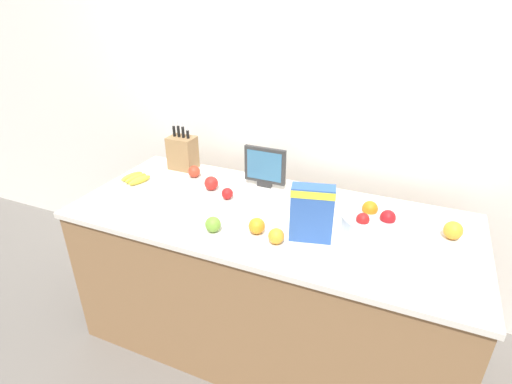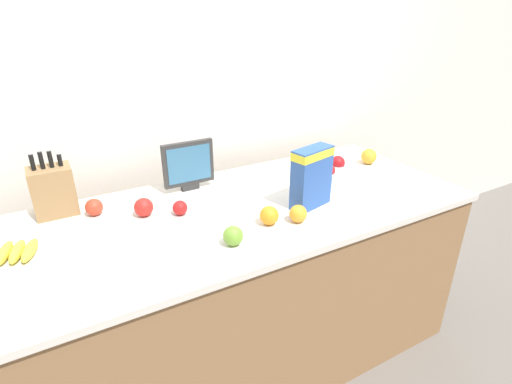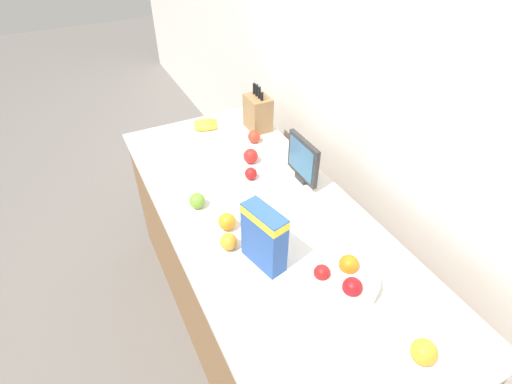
# 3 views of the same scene
# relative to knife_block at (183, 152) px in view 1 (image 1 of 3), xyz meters

# --- Properties ---
(ground_plane) EXTENTS (14.00, 14.00, 0.00)m
(ground_plane) POSITION_rel_knife_block_xyz_m (0.75, -0.35, -1.00)
(ground_plane) COLOR slate
(wall_back) EXTENTS (9.00, 0.06, 2.60)m
(wall_back) POSITION_rel_knife_block_xyz_m (0.75, 0.32, 0.30)
(wall_back) COLOR silver
(wall_back) RESTS_ON ground_plane
(counter) EXTENTS (2.11, 0.90, 0.89)m
(counter) POSITION_rel_knife_block_xyz_m (0.75, -0.35, -0.55)
(counter) COLOR olive
(counter) RESTS_ON ground_plane
(knife_block) EXTENTS (0.17, 0.13, 0.32)m
(knife_block) POSITION_rel_knife_block_xyz_m (0.00, 0.00, 0.00)
(knife_block) COLOR #937047
(knife_block) RESTS_ON counter
(small_monitor) EXTENTS (0.25, 0.03, 0.25)m
(small_monitor) POSITION_rel_knife_block_xyz_m (0.60, -0.05, 0.02)
(small_monitor) COLOR #2D2D2D
(small_monitor) RESTS_ON counter
(cereal_box) EXTENTS (0.21, 0.13, 0.28)m
(cereal_box) POSITION_rel_knife_block_xyz_m (1.01, -0.48, 0.04)
(cereal_box) COLOR #2D56A8
(cereal_box) RESTS_ON counter
(fruit_bowl) EXTENTS (0.29, 0.29, 0.12)m
(fruit_bowl) POSITION_rel_knife_block_xyz_m (1.26, -0.28, -0.07)
(fruit_bowl) COLOR silver
(fruit_bowl) RESTS_ON counter
(banana_bunch) EXTENTS (0.16, 0.18, 0.04)m
(banana_bunch) POSITION_rel_knife_block_xyz_m (-0.16, -0.29, -0.09)
(banana_bunch) COLOR yellow
(banana_bunch) RESTS_ON counter
(apple_near_bananas) EXTENTS (0.07, 0.07, 0.07)m
(apple_near_bananas) POSITION_rel_knife_block_xyz_m (0.47, -0.28, -0.08)
(apple_near_bananas) COLOR red
(apple_near_bananas) RESTS_ON counter
(apple_by_knife_block) EXTENTS (0.08, 0.08, 0.08)m
(apple_by_knife_block) POSITION_rel_knife_block_xyz_m (0.56, -0.61, -0.07)
(apple_by_knife_block) COLOR #6B9E33
(apple_by_knife_block) RESTS_ON counter
(apple_front) EXTENTS (0.08, 0.08, 0.08)m
(apple_front) POSITION_rel_knife_block_xyz_m (0.33, -0.21, -0.07)
(apple_front) COLOR red
(apple_front) RESTS_ON counter
(apple_rightmost) EXTENTS (0.08, 0.08, 0.08)m
(apple_rightmost) POSITION_rel_knife_block_xyz_m (0.14, -0.10, -0.07)
(apple_rightmost) COLOR red
(apple_rightmost) RESTS_ON counter
(orange_back_center) EXTENTS (0.08, 0.08, 0.08)m
(orange_back_center) POSITION_rel_knife_block_xyz_m (0.76, -0.54, -0.07)
(orange_back_center) COLOR orange
(orange_back_center) RESTS_ON counter
(orange_front_left) EXTENTS (0.08, 0.08, 0.08)m
(orange_front_left) POSITION_rel_knife_block_xyz_m (0.88, -0.58, -0.07)
(orange_front_left) COLOR orange
(orange_front_left) RESTS_ON counter
(orange_mid_left) EXTENTS (0.09, 0.09, 0.09)m
(orange_mid_left) POSITION_rel_knife_block_xyz_m (1.63, -0.21, -0.07)
(orange_mid_left) COLOR orange
(orange_mid_left) RESTS_ON counter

